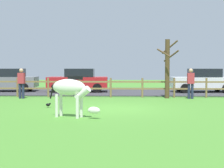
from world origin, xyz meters
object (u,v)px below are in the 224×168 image
(parked_car_grey, at_px, (8,80))
(visitor_left_of_tree, at_px, (191,82))
(parked_car_white, at_px, (203,80))
(parked_car_red, at_px, (78,80))
(zebra, at_px, (71,90))
(visitor_right_of_tree, at_px, (21,82))
(crow_on_grass, at_px, (48,105))
(bare_tree, at_px, (167,67))

(parked_car_grey, relative_size, visitor_left_of_tree, 2.50)
(parked_car_white, xyz_separation_m, visitor_left_of_tree, (-1.61, -4.21, 0.06))
(parked_car_white, distance_m, parked_car_red, 8.31)
(zebra, distance_m, parked_car_red, 11.00)
(parked_car_grey, height_order, visitor_right_of_tree, visitor_right_of_tree)
(crow_on_grass, bearing_deg, parked_car_white, 44.68)
(zebra, height_order, parked_car_grey, parked_car_grey)
(crow_on_grass, relative_size, parked_car_grey, 0.05)
(bare_tree, xyz_separation_m, parked_car_grey, (-10.39, 4.06, -0.87))
(visitor_left_of_tree, bearing_deg, parked_car_red, 148.07)
(zebra, height_order, parked_car_white, parked_car_white)
(crow_on_grass, height_order, visitor_right_of_tree, visitor_right_of_tree)
(visitor_right_of_tree, bearing_deg, parked_car_white, 22.28)
(parked_car_red, xyz_separation_m, visitor_left_of_tree, (6.70, -4.17, 0.06))
(bare_tree, distance_m, parked_car_grey, 11.19)
(parked_car_grey, relative_size, visitor_right_of_tree, 2.50)
(bare_tree, xyz_separation_m, parked_car_white, (2.83, 3.90, -0.87))
(parked_car_red, height_order, visitor_left_of_tree, visitor_left_of_tree)
(parked_car_grey, distance_m, visitor_right_of_tree, 5.18)
(zebra, bearing_deg, visitor_left_of_tree, 51.44)
(parked_car_white, distance_m, parked_car_grey, 13.22)
(parked_car_grey, bearing_deg, visitor_right_of_tree, -62.13)
(parked_car_white, height_order, visitor_left_of_tree, visitor_left_of_tree)
(bare_tree, distance_m, visitor_left_of_tree, 1.49)
(crow_on_grass, height_order, parked_car_white, parked_car_white)
(crow_on_grass, bearing_deg, visitor_left_of_tree, 31.17)
(crow_on_grass, relative_size, visitor_left_of_tree, 0.13)
(bare_tree, xyz_separation_m, crow_on_grass, (-5.58, -4.41, -1.59))
(parked_car_red, bearing_deg, bare_tree, -35.23)
(crow_on_grass, distance_m, parked_car_grey, 9.77)
(crow_on_grass, height_order, parked_car_grey, parked_car_grey)
(parked_car_white, height_order, parked_car_grey, same)
(parked_car_grey, height_order, visitor_left_of_tree, visitor_left_of_tree)
(visitor_left_of_tree, height_order, visitor_right_of_tree, same)
(parked_car_white, relative_size, parked_car_red, 1.01)
(visitor_left_of_tree, bearing_deg, parked_car_white, 69.00)
(crow_on_grass, height_order, parked_car_red, parked_car_red)
(bare_tree, bearing_deg, visitor_left_of_tree, -14.00)
(parked_car_red, height_order, visitor_right_of_tree, visitor_right_of_tree)
(zebra, bearing_deg, parked_car_white, 57.45)
(bare_tree, height_order, parked_car_red, bare_tree)
(parked_car_red, relative_size, visitor_left_of_tree, 2.47)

